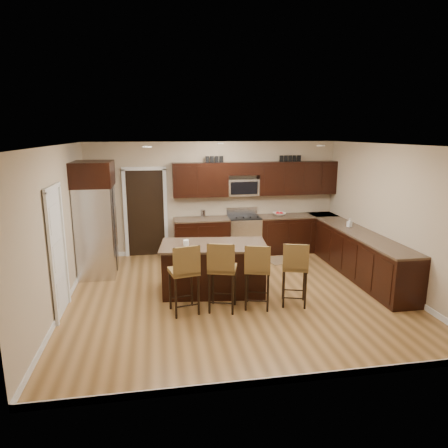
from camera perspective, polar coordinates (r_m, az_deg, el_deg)
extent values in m
plane|color=#9D713E|center=(7.47, 1.72, -9.95)|extent=(6.00, 6.00, 0.00)
plane|color=silver|center=(6.89, 1.88, 11.22)|extent=(6.00, 6.00, 0.00)
plane|color=tan|center=(9.72, -1.42, 3.72)|extent=(6.00, 0.00, 6.00)
plane|color=tan|center=(7.11, -22.63, -0.70)|extent=(0.00, 5.50, 5.50)
plane|color=tan|center=(8.19, 22.84, 0.96)|extent=(0.00, 5.50, 5.50)
cube|color=black|center=(9.58, -3.20, -2.01)|extent=(1.30, 0.60, 0.88)
cube|color=black|center=(10.11, 10.32, -1.39)|extent=(1.94, 0.60, 0.88)
cube|color=black|center=(8.65, 18.97, -4.35)|extent=(0.60, 3.35, 0.88)
cube|color=brown|center=(9.47, -3.24, 0.68)|extent=(1.30, 0.63, 0.04)
cube|color=brown|center=(10.01, 10.43, 1.16)|extent=(1.94, 0.63, 0.04)
cube|color=brown|center=(8.53, 19.19, -1.40)|extent=(0.63, 3.35, 0.04)
cube|color=black|center=(9.45, -3.40, 6.32)|extent=(1.30, 0.33, 0.80)
cube|color=black|center=(9.99, 10.38, 6.49)|extent=(1.94, 0.33, 0.80)
cube|color=black|center=(9.59, 2.76, 7.92)|extent=(0.76, 0.33, 0.30)
cube|color=silver|center=(9.74, 2.83, -1.69)|extent=(0.76, 0.64, 0.90)
cube|color=black|center=(9.63, 2.86, 0.96)|extent=(0.76, 0.60, 0.03)
cube|color=black|center=(9.45, 3.22, -2.14)|extent=(0.65, 0.01, 0.45)
cube|color=silver|center=(9.87, 2.53, 1.91)|extent=(0.76, 0.05, 0.18)
cube|color=silver|center=(9.66, 2.71, 5.27)|extent=(0.76, 0.31, 0.40)
cube|color=black|center=(9.67, -11.12, 1.50)|extent=(0.85, 0.03, 2.06)
cube|color=white|center=(6.91, -22.77, -3.94)|extent=(0.03, 0.80, 2.04)
cube|color=black|center=(7.42, -1.48, -6.46)|extent=(1.92, 1.12, 0.88)
cube|color=brown|center=(7.28, -1.50, -3.05)|extent=(2.03, 1.23, 0.04)
cube|color=black|center=(7.56, -1.46, -9.29)|extent=(1.83, 1.03, 0.09)
cube|color=brown|center=(6.54, -5.79, -6.71)|extent=(0.52, 0.52, 0.06)
cube|color=brown|center=(6.29, -5.34, -5.31)|extent=(0.44, 0.13, 0.47)
cylinder|color=black|center=(6.49, -7.29, -10.43)|extent=(0.04, 0.04, 0.68)
cylinder|color=black|center=(6.52, -3.92, -10.27)|extent=(0.04, 0.04, 0.68)
cylinder|color=black|center=(6.84, -7.43, -9.19)|extent=(0.04, 0.04, 0.68)
cylinder|color=black|center=(6.86, -4.25, -9.04)|extent=(0.04, 0.04, 0.68)
cube|color=brown|center=(6.61, -0.22, -6.35)|extent=(0.56, 0.56, 0.06)
cube|color=brown|center=(6.34, -0.46, -4.96)|extent=(0.44, 0.17, 0.48)
cylinder|color=black|center=(6.54, -1.62, -10.11)|extent=(0.04, 0.04, 0.69)
cylinder|color=black|center=(6.60, 1.72, -9.89)|extent=(0.04, 0.04, 0.69)
cylinder|color=black|center=(6.89, -2.07, -8.88)|extent=(0.04, 0.04, 0.69)
cylinder|color=black|center=(6.95, 1.09, -8.69)|extent=(0.04, 0.04, 0.69)
cube|color=brown|center=(6.74, 4.84, -6.38)|extent=(0.52, 0.52, 0.06)
cube|color=brown|center=(6.49, 4.80, -5.10)|extent=(0.41, 0.16, 0.45)
cylinder|color=black|center=(6.66, 3.65, -9.87)|extent=(0.04, 0.04, 0.65)
cylinder|color=black|center=(6.75, 6.67, -9.62)|extent=(0.04, 0.04, 0.65)
cylinder|color=black|center=(6.99, 2.96, -8.74)|extent=(0.04, 0.04, 0.65)
cylinder|color=black|center=(7.07, 5.85, -8.53)|extent=(0.04, 0.04, 0.65)
cube|color=silver|center=(8.60, -17.72, -0.99)|extent=(0.72, 0.93, 1.85)
cube|color=black|center=(8.56, -15.31, -0.90)|extent=(0.01, 0.02, 1.76)
cylinder|color=silver|center=(8.46, -15.23, -0.41)|extent=(0.02, 0.02, 0.82)
cylinder|color=silver|center=(8.61, -15.13, -0.17)|extent=(0.02, 0.02, 0.82)
cube|color=black|center=(8.41, -18.27, 6.81)|extent=(0.78, 0.99, 0.50)
cube|color=olive|center=(9.49, 8.83, -5.02)|extent=(1.01, 0.78, 0.01)
imported|color=silver|center=(9.85, 7.90, 1.40)|extent=(0.33, 0.33, 0.08)
imported|color=#B2B2B2|center=(9.00, 17.50, 0.19)|extent=(0.11, 0.11, 0.19)
cylinder|color=silver|center=(9.45, -3.02, 1.42)|extent=(0.12, 0.12, 0.20)
cylinder|color=silver|center=(9.45, -3.03, 1.24)|extent=(0.11, 0.11, 0.15)
cylinder|color=white|center=(7.21, -5.44, -2.68)|extent=(0.10, 0.10, 0.10)
cube|color=brown|center=(6.92, 10.08, -6.01)|extent=(0.52, 0.52, 0.06)
cube|color=brown|center=(6.68, 10.23, -4.74)|extent=(0.41, 0.16, 0.45)
cylinder|color=black|center=(6.83, 9.03, -9.41)|extent=(0.04, 0.04, 0.65)
cylinder|color=black|center=(6.95, 11.89, -9.14)|extent=(0.04, 0.04, 0.65)
cylinder|color=black|center=(7.15, 8.11, -8.35)|extent=(0.04, 0.04, 0.65)
cylinder|color=black|center=(7.26, 10.85, -8.11)|extent=(0.04, 0.04, 0.65)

